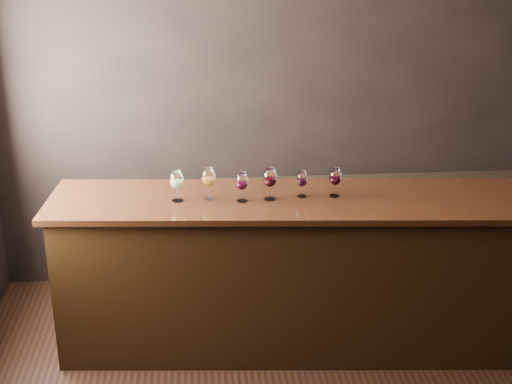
{
  "coord_description": "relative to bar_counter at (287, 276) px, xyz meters",
  "views": [
    {
      "loc": [
        -0.9,
        -3.07,
        2.81
      ],
      "look_at": [
        -0.56,
        1.19,
        1.15
      ],
      "focal_mm": 50.0,
      "sensor_mm": 36.0,
      "label": 1
    }
  ],
  "objects": [
    {
      "name": "glass_red_c",
      "position": [
        0.09,
        0.03,
        0.68
      ],
      "size": [
        0.07,
        0.07,
        0.17
      ],
      "color": "white",
      "rests_on": "bar_top"
    },
    {
      "name": "glass_red_d",
      "position": [
        0.3,
        0.02,
        0.7
      ],
      "size": [
        0.08,
        0.08,
        0.19
      ],
      "color": "white",
      "rests_on": "bar_top"
    },
    {
      "name": "glass_red_a",
      "position": [
        -0.3,
        -0.02,
        0.7
      ],
      "size": [
        0.08,
        0.08,
        0.19
      ],
      "color": "white",
      "rests_on": "bar_top"
    },
    {
      "name": "glass_red_b",
      "position": [
        -0.12,
        -0.01,
        0.71
      ],
      "size": [
        0.09,
        0.09,
        0.21
      ],
      "color": "white",
      "rests_on": "bar_top"
    },
    {
      "name": "back_bar_shelf",
      "position": [
        0.76,
        0.84,
        -0.09
      ],
      "size": [
        2.42,
        0.4,
        0.87
      ],
      "primitive_type": "cube",
      "color": "black",
      "rests_on": "ground"
    },
    {
      "name": "bar_top",
      "position": [
        0.0,
        0.0,
        0.55
      ],
      "size": [
        3.17,
        0.96,
        0.04
      ],
      "primitive_type": "cube",
      "rotation": [
        0.0,
        0.0,
        -0.08
      ],
      "color": "black",
      "rests_on": "bar_counter"
    },
    {
      "name": "glass_amber",
      "position": [
        -0.52,
        0.03,
        0.71
      ],
      "size": [
        0.09,
        0.09,
        0.21
      ],
      "color": "white",
      "rests_on": "bar_top"
    },
    {
      "name": "glass_white",
      "position": [
        -0.72,
        0.02,
        0.71
      ],
      "size": [
        0.09,
        0.09,
        0.2
      ],
      "color": "white",
      "rests_on": "bar_top"
    },
    {
      "name": "room_shell",
      "position": [
        0.11,
        -1.08,
        1.28
      ],
      "size": [
        5.02,
        4.52,
        2.81
      ],
      "color": "black",
      "rests_on": "ground"
    },
    {
      "name": "bar_counter",
      "position": [
        0.0,
        0.0,
        0.0
      ],
      "size": [
        3.06,
        0.89,
        1.06
      ],
      "primitive_type": "cube",
      "rotation": [
        0.0,
        0.0,
        -0.08
      ],
      "color": "black",
      "rests_on": "ground"
    }
  ]
}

